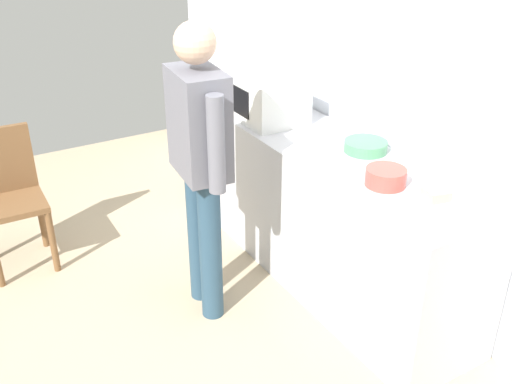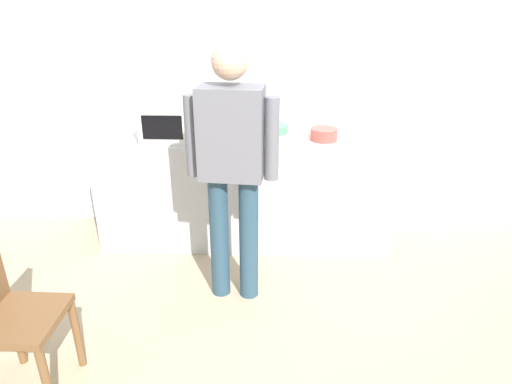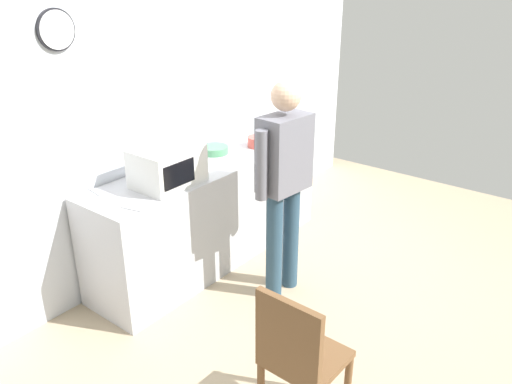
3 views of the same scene
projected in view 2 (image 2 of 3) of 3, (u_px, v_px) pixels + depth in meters
The scene contains 11 objects.
ground_plane at pixel (246, 332), 2.89m from camera, with size 6.00×6.00×0.00m, color tan.
back_wall at pixel (254, 80), 3.82m from camera, with size 5.40×0.13×2.60m.
kitchen_counter at pixel (246, 189), 3.82m from camera, with size 2.39×0.62×0.92m, color #B7B7BC.
microwave at pixel (175, 121), 3.51m from camera, with size 0.50×0.39×0.30m.
sandwich_plate at pixel (356, 134), 3.62m from camera, with size 0.26×0.26×0.07m.
salad_bowl at pixel (324, 134), 3.54m from camera, with size 0.21×0.21×0.09m, color #C64C42.
cereal_bowl at pixel (273, 128), 3.74m from camera, with size 0.25×0.25×0.06m, color #4C8E60.
fork_utensil at pixel (112, 143), 3.46m from camera, with size 0.17×0.02×0.01m, color silver.
spoon_utensil at pixel (132, 127), 3.87m from camera, with size 0.17×0.02×0.01m, color silver.
person_standing at pixel (232, 160), 2.85m from camera, with size 0.59×0.28×1.73m.
wooden_chair at pixel (4, 310), 2.28m from camera, with size 0.41×0.41×0.94m.
Camera 2 is at (0.13, -2.27, 2.00)m, focal length 31.70 mm.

